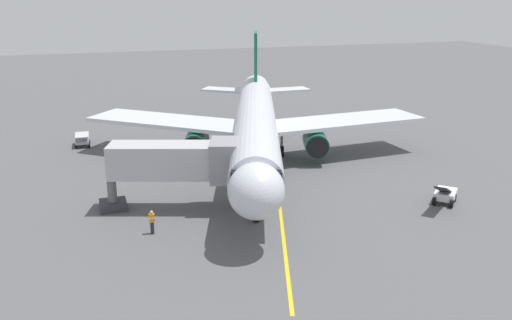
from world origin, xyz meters
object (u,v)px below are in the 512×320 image
Objects in this scene: jet_bridge at (185,162)px; baggage_cart_near_nose at (82,140)px; ground_crew_marshaller at (152,222)px; airplane at (256,124)px; belt_loader_portside at (445,194)px.

jet_bridge is 4.31× the size of baggage_cart_near_nose.
jet_bridge is 5.70m from ground_crew_marshaller.
jet_bridge is at bearing 108.58° from baggage_cart_near_nose.
belt_loader_portside is at bearing 128.03° from airplane.
jet_bridge is at bearing 46.62° from airplane.
jet_bridge is 6.66× the size of ground_crew_marshaller.
airplane reaches higher than jet_bridge.
jet_bridge is (8.58, 9.08, -0.24)m from airplane.
airplane is at bearing -133.38° from jet_bridge.
airplane is at bearing 142.07° from baggage_cart_near_nose.
belt_loader_portside reaches higher than ground_crew_marshaller.
airplane is 12.50m from jet_bridge.
ground_crew_marshaller is at bearing 47.79° from airplane.
ground_crew_marshaller is at bearing 50.77° from jet_bridge.
belt_loader_portside is (-19.67, 5.09, -3.05)m from jet_bridge.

